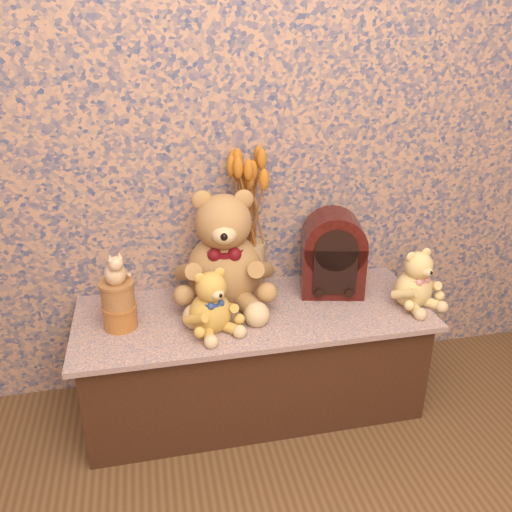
# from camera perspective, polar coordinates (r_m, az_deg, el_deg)

# --- Properties ---
(display_shelf) EXTENTS (1.29, 0.52, 0.42)m
(display_shelf) POSITION_cam_1_polar(r_m,az_deg,el_deg) (2.05, -0.30, -11.01)
(display_shelf) COLOR #384B73
(display_shelf) RESTS_ON ground
(teddy_large) EXTENTS (0.43, 0.49, 0.47)m
(teddy_large) POSITION_cam_1_polar(r_m,az_deg,el_deg) (1.92, -3.50, 1.48)
(teddy_large) COLOR #A3703F
(teddy_large) RESTS_ON display_shelf
(teddy_medium) EXTENTS (0.26, 0.28, 0.24)m
(teddy_medium) POSITION_cam_1_polar(r_m,az_deg,el_deg) (1.78, -5.02, -4.54)
(teddy_medium) COLOR gold
(teddy_medium) RESTS_ON display_shelf
(teddy_small) EXTENTS (0.25, 0.27, 0.24)m
(teddy_small) POSITION_cam_1_polar(r_m,az_deg,el_deg) (2.02, 16.85, -2.01)
(teddy_small) COLOR tan
(teddy_small) RESTS_ON display_shelf
(cathedral_radio) EXTENTS (0.27, 0.22, 0.33)m
(cathedral_radio) POSITION_cam_1_polar(r_m,az_deg,el_deg) (2.03, 8.34, 0.35)
(cathedral_radio) COLOR #330B09
(cathedral_radio) RESTS_ON display_shelf
(ceramic_vase) EXTENTS (0.17, 0.17, 0.21)m
(ceramic_vase) POSITION_cam_1_polar(r_m,az_deg,el_deg) (2.02, -0.80, -1.31)
(ceramic_vase) COLOR tan
(ceramic_vase) RESTS_ON display_shelf
(dried_stalks) EXTENTS (0.22, 0.22, 0.40)m
(dried_stalks) POSITION_cam_1_polar(r_m,az_deg,el_deg) (1.91, -0.85, 7.05)
(dried_stalks) COLOR #BD681E
(dried_stalks) RESTS_ON ceramic_vase
(biscuit_tin_lower) EXTENTS (0.15, 0.15, 0.08)m
(biscuit_tin_lower) POSITION_cam_1_polar(r_m,az_deg,el_deg) (1.88, -14.51, -6.36)
(biscuit_tin_lower) COLOR gold
(biscuit_tin_lower) RESTS_ON display_shelf
(biscuit_tin_upper) EXTENTS (0.14, 0.14, 0.09)m
(biscuit_tin_upper) POSITION_cam_1_polar(r_m,az_deg,el_deg) (1.84, -14.78, -4.05)
(biscuit_tin_upper) COLOR tan
(biscuit_tin_upper) RESTS_ON biscuit_tin_lower
(cat_figurine) EXTENTS (0.11, 0.12, 0.12)m
(cat_figurine) POSITION_cam_1_polar(r_m,az_deg,el_deg) (1.80, -15.12, -1.12)
(cat_figurine) COLOR silver
(cat_figurine) RESTS_ON biscuit_tin_upper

